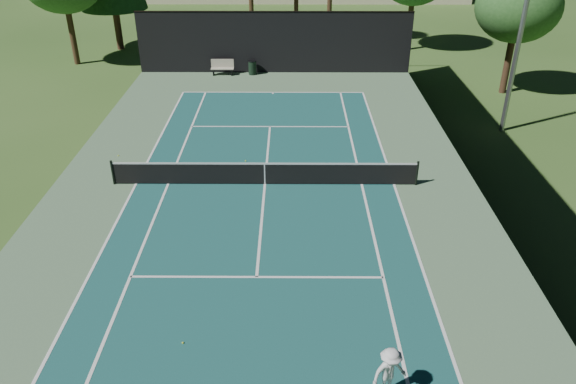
% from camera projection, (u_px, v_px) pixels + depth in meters
% --- Properties ---
extents(ground, '(160.00, 160.00, 0.00)m').
position_uv_depth(ground, '(265.00, 185.00, 23.82)').
color(ground, '#365A21').
rests_on(ground, ground).
extents(apron_slab, '(18.00, 32.00, 0.01)m').
position_uv_depth(apron_slab, '(265.00, 184.00, 23.82)').
color(apron_slab, '#587B56').
rests_on(apron_slab, ground).
extents(court_surface, '(10.97, 23.77, 0.01)m').
position_uv_depth(court_surface, '(265.00, 184.00, 23.82)').
color(court_surface, '#19524F').
rests_on(court_surface, ground).
extents(court_lines, '(11.07, 23.87, 0.01)m').
position_uv_depth(court_lines, '(265.00, 184.00, 23.81)').
color(court_lines, white).
rests_on(court_lines, ground).
extents(tennis_net, '(12.90, 0.10, 1.10)m').
position_uv_depth(tennis_net, '(265.00, 173.00, 23.55)').
color(tennis_net, black).
rests_on(tennis_net, ground).
extents(fence, '(18.04, 32.05, 4.03)m').
position_uv_depth(fence, '(264.00, 140.00, 22.91)').
color(fence, black).
rests_on(fence, ground).
extents(player, '(1.09, 0.88, 1.47)m').
position_uv_depth(player, '(389.00, 373.00, 13.73)').
color(player, white).
rests_on(player, ground).
extents(tennis_ball_a, '(0.06, 0.06, 0.06)m').
position_uv_depth(tennis_ball_a, '(183.00, 343.00, 15.60)').
color(tennis_ball_a, '#B9CB2E').
rests_on(tennis_ball_a, ground).
extents(tennis_ball_b, '(0.07, 0.07, 0.07)m').
position_uv_depth(tennis_ball_b, '(246.00, 161.00, 25.76)').
color(tennis_ball_b, '#C0DE32').
rests_on(tennis_ball_b, ground).
extents(tennis_ball_c, '(0.07, 0.07, 0.07)m').
position_uv_depth(tennis_ball_c, '(299.00, 167.00, 25.23)').
color(tennis_ball_c, '#CDE233').
rests_on(tennis_ball_c, ground).
extents(tennis_ball_d, '(0.07, 0.07, 0.07)m').
position_uv_depth(tennis_ball_d, '(118.00, 156.00, 26.27)').
color(tennis_ball_d, '#C5D731').
rests_on(tennis_ball_d, ground).
extents(park_bench, '(1.50, 0.45, 1.02)m').
position_uv_depth(park_bench, '(222.00, 67.00, 37.12)').
color(park_bench, beige).
rests_on(park_bench, ground).
extents(trash_bin, '(0.56, 0.56, 0.95)m').
position_uv_depth(trash_bin, '(252.00, 67.00, 37.21)').
color(trash_bin, black).
rests_on(trash_bin, ground).
extents(decid_tree_b, '(4.80, 4.80, 7.14)m').
position_uv_depth(decid_tree_b, '(518.00, 6.00, 31.79)').
color(decid_tree_b, '#4A301F').
rests_on(decid_tree_b, ground).
extents(light_pole, '(0.90, 0.25, 12.22)m').
position_uv_depth(light_pole, '(527.00, 1.00, 25.88)').
color(light_pole, gray).
rests_on(light_pole, ground).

